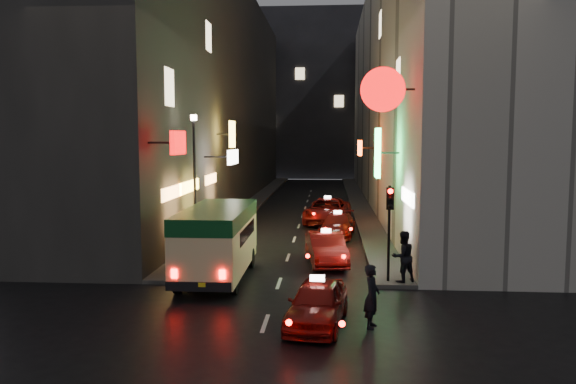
% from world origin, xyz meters
% --- Properties ---
extents(ground, '(120.00, 120.00, 0.00)m').
position_xyz_m(ground, '(0.00, 0.00, 0.00)').
color(ground, black).
rests_on(ground, ground).
extents(building_left, '(7.67, 52.00, 18.00)m').
position_xyz_m(building_left, '(-8.00, 33.99, 9.00)').
color(building_left, '#393734').
rests_on(building_left, ground).
extents(building_right, '(8.03, 52.00, 18.00)m').
position_xyz_m(building_right, '(8.00, 33.99, 9.00)').
color(building_right, beige).
rests_on(building_right, ground).
extents(building_far, '(30.00, 10.00, 22.00)m').
position_xyz_m(building_far, '(0.00, 66.00, 11.00)').
color(building_far, '#37383D').
rests_on(building_far, ground).
extents(sidewalk_left, '(1.50, 52.00, 0.15)m').
position_xyz_m(sidewalk_left, '(-4.25, 34.00, 0.07)').
color(sidewalk_left, '#43403E').
rests_on(sidewalk_left, ground).
extents(sidewalk_right, '(1.50, 52.00, 0.15)m').
position_xyz_m(sidewalk_right, '(4.25, 34.00, 0.07)').
color(sidewalk_right, '#43403E').
rests_on(sidewalk_right, ground).
extents(minibus, '(2.27, 6.37, 2.73)m').
position_xyz_m(minibus, '(-2.38, 8.97, 1.73)').
color(minibus, beige).
rests_on(minibus, ground).
extents(taxi_near, '(2.57, 4.92, 1.66)m').
position_xyz_m(taxi_near, '(1.50, 4.00, 0.75)').
color(taxi_near, maroon).
rests_on(taxi_near, ground).
extents(taxi_second, '(2.70, 5.17, 1.74)m').
position_xyz_m(taxi_second, '(1.71, 11.86, 0.79)').
color(taxi_second, maroon).
rests_on(taxi_second, ground).
extents(taxi_third, '(2.39, 4.77, 1.63)m').
position_xyz_m(taxi_third, '(2.29, 18.62, 0.73)').
color(taxi_third, maroon).
rests_on(taxi_third, ground).
extents(taxi_far, '(3.01, 5.93, 1.98)m').
position_xyz_m(taxi_far, '(1.73, 23.42, 0.90)').
color(taxi_far, maroon).
rests_on(taxi_far, ground).
extents(pedestrian_crossing, '(0.59, 0.76, 2.06)m').
position_xyz_m(pedestrian_crossing, '(3.05, 3.88, 1.03)').
color(pedestrian_crossing, black).
rests_on(pedestrian_crossing, ground).
extents(pedestrian_sidewalk, '(0.93, 0.80, 2.11)m').
position_xyz_m(pedestrian_sidewalk, '(4.51, 8.50, 1.21)').
color(pedestrian_sidewalk, black).
rests_on(pedestrian_sidewalk, sidewalk_right).
extents(traffic_light, '(0.26, 0.43, 3.50)m').
position_xyz_m(traffic_light, '(4.00, 8.47, 2.69)').
color(traffic_light, black).
rests_on(traffic_light, sidewalk_right).
extents(lamp_post, '(0.28, 0.28, 6.22)m').
position_xyz_m(lamp_post, '(-4.20, 13.00, 3.72)').
color(lamp_post, black).
rests_on(lamp_post, sidewalk_left).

